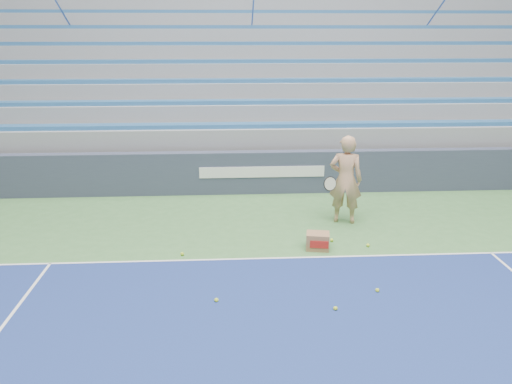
# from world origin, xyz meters

# --- Properties ---
(sponsor_barrier) EXTENTS (30.00, 0.32, 1.10)m
(sponsor_barrier) POSITION_xyz_m (0.00, 15.88, 0.55)
(sponsor_barrier) COLOR #353B50
(sponsor_barrier) RESTS_ON ground
(bleachers) EXTENTS (31.00, 9.15, 7.30)m
(bleachers) POSITION_xyz_m (0.00, 21.60, 2.36)
(bleachers) COLOR gray
(bleachers) RESTS_ON ground
(tennis_player) EXTENTS (1.01, 0.94, 1.95)m
(tennis_player) POSITION_xyz_m (1.67, 13.69, 0.97)
(tennis_player) COLOR tan
(tennis_player) RESTS_ON ground
(ball_box) EXTENTS (0.49, 0.41, 0.33)m
(ball_box) POSITION_xyz_m (0.85, 12.28, 0.16)
(ball_box) COLOR #8E6644
(ball_box) RESTS_ON ground
(tennis_ball_0) EXTENTS (0.07, 0.07, 0.07)m
(tennis_ball_0) POSITION_xyz_m (-1.75, 12.12, 0.03)
(tennis_ball_0) COLOR #C6E02D
(tennis_ball_0) RESTS_ON ground
(tennis_ball_1) EXTENTS (0.07, 0.07, 0.07)m
(tennis_ball_1) POSITION_xyz_m (-1.07, 10.39, 0.03)
(tennis_ball_1) COLOR #C6E02D
(tennis_ball_1) RESTS_ON ground
(tennis_ball_2) EXTENTS (0.07, 0.07, 0.07)m
(tennis_ball_2) POSITION_xyz_m (1.86, 12.32, 0.03)
(tennis_ball_2) COLOR #C6E02D
(tennis_ball_2) RESTS_ON ground
(tennis_ball_3) EXTENTS (0.07, 0.07, 0.07)m
(tennis_ball_3) POSITION_xyz_m (1.53, 10.55, 0.03)
(tennis_ball_3) COLOR #C6E02D
(tennis_ball_3) RESTS_ON ground
(tennis_ball_4) EXTENTS (0.07, 0.07, 0.07)m
(tennis_ball_4) POSITION_xyz_m (0.74, 10.04, 0.03)
(tennis_ball_4) COLOR #C6E02D
(tennis_ball_4) RESTS_ON ground
(tennis_ball_5) EXTENTS (0.07, 0.07, 0.07)m
(tennis_ball_5) POSITION_xyz_m (1.19, 12.61, 0.03)
(tennis_ball_5) COLOR #C6E02D
(tennis_ball_5) RESTS_ON ground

